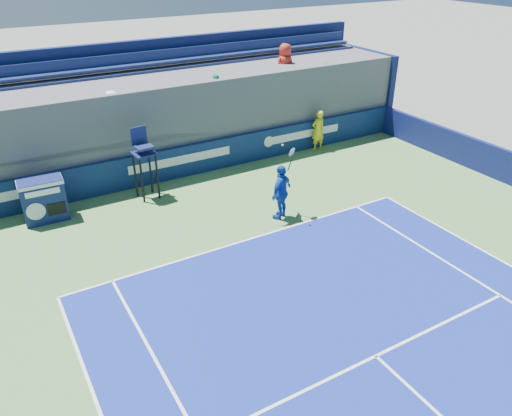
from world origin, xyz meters
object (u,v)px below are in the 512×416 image
tennis_player (281,192)px  match_clock (43,199)px  umpire_chair (144,156)px  ball_person (318,130)px

tennis_player → match_clock: bearing=151.0°
tennis_player → umpire_chair: bearing=131.8°
ball_person → match_clock: bearing=1.1°
match_clock → umpire_chair: 3.41m
ball_person → tennis_player: tennis_player is taller
match_clock → tennis_player: 7.43m
ball_person → tennis_player: bearing=40.8°
umpire_chair → tennis_player: 4.81m
match_clock → umpire_chair: (3.32, -0.05, 0.79)m
ball_person → umpire_chair: umpire_chair is taller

